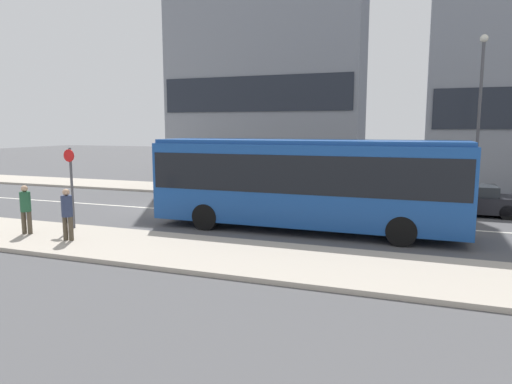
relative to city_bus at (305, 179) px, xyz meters
name	(u,v)px	position (x,y,z in m)	size (l,w,h in m)	color
ground_plane	(169,209)	(-6.82, 2.05, -1.88)	(120.00, 120.00, 0.00)	#4F4F51
sidewalk_near	(70,239)	(-6.82, -4.20, -1.81)	(44.00, 3.50, 0.13)	#B2A899
sidewalk_far	(225,190)	(-6.82, 8.30, -1.81)	(44.00, 3.50, 0.13)	#B2A899
lane_centerline	(169,209)	(-6.82, 2.05, -1.87)	(41.80, 0.16, 0.01)	silver
apartment_block_left_tower	(265,23)	(-6.20, 13.65, 8.64)	(12.93, 4.29, 21.06)	gray
city_bus	(305,179)	(0.00, 0.00, 0.00)	(11.01, 2.62, 3.26)	#194793
parked_car_0	(467,200)	(5.83, 5.48, -1.27)	(4.49, 1.84, 1.26)	black
pedestrian_near_stop	(26,207)	(-8.53, -4.30, -0.81)	(0.34, 0.34, 1.65)	#4C4233
pedestrian_down_pavement	(67,211)	(-6.57, -4.54, -0.81)	(0.35, 0.34, 1.66)	#4C4233
bus_stop_sign	(71,182)	(-7.72, -3.01, -0.08)	(0.44, 0.12, 2.86)	#4C4C51
street_lamp	(480,104)	(6.30, 7.71, 2.90)	(0.36, 0.36, 7.72)	#4C4C51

